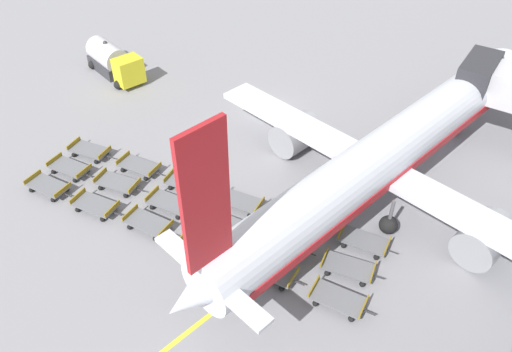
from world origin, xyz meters
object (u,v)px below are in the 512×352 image
at_px(baggage_dolly_row_mid_a_col_f, 348,267).
at_px(baggage_dolly_row_mid_b_col_a, 90,151).
at_px(baggage_dolly_row_near_col_c, 148,223).
at_px(baggage_dolly_row_mid_a_col_c, 170,203).
at_px(baggage_dolly_row_mid_b_col_c, 187,183).
at_px(baggage_dolly_row_mid_b_col_f, 364,241).
at_px(fuel_tanker_primary, 113,61).
at_px(baggage_dolly_row_mid_a_col_a, 70,168).
at_px(airplane, 386,156).
at_px(baggage_dolly_row_mid_b_col_e, 297,219).
at_px(baggage_dolly_row_near_col_a, 48,186).
at_px(baggage_dolly_row_mid_a_col_e, 283,243).
at_px(baggage_dolly_row_mid_a_col_d, 221,223).
at_px(baggage_dolly_row_mid_b_col_b, 139,166).
at_px(baggage_dolly_row_near_col_f, 338,299).
at_px(baggage_dolly_row_mid_a_col_b, 118,183).
at_px(baggage_dolly_row_near_col_d, 204,246).
at_px(baggage_dolly_row_near_col_e, 271,270).
at_px(baggage_dolly_row_near_col_b, 95,205).
at_px(baggage_dolly_row_mid_b_col_d, 240,202).

bearing_deg(baggage_dolly_row_mid_a_col_f, baggage_dolly_row_mid_b_col_a, -174.40).
bearing_deg(baggage_dolly_row_near_col_c, baggage_dolly_row_mid_a_col_c, 96.59).
xyz_separation_m(baggage_dolly_row_near_col_c, baggage_dolly_row_mid_b_col_c, (-0.80, 4.62, 0.00)).
xyz_separation_m(baggage_dolly_row_mid_a_col_f, baggage_dolly_row_mid_b_col_f, (-0.28, 2.52, 0.00)).
bearing_deg(fuel_tanker_primary, baggage_dolly_row_mid_a_col_a, -52.18).
distance_m(airplane, baggage_dolly_row_mid_b_col_c, 14.34).
distance_m(baggage_dolly_row_mid_a_col_c, baggage_dolly_row_mid_b_col_e, 8.97).
distance_m(baggage_dolly_row_near_col_a, baggage_dolly_row_mid_b_col_a, 4.74).
bearing_deg(baggage_dolly_row_mid_a_col_e, baggage_dolly_row_mid_b_col_c, 176.56).
height_order(baggage_dolly_row_mid_a_col_d, baggage_dolly_row_mid_b_col_b, same).
bearing_deg(fuel_tanker_primary, baggage_dolly_row_mid_b_col_b, -33.45).
bearing_deg(baggage_dolly_row_mid_b_col_e, baggage_dolly_row_mid_b_col_b, -168.13).
bearing_deg(baggage_dolly_row_mid_a_col_c, baggage_dolly_row_mid_b_col_c, 102.91).
bearing_deg(airplane, baggage_dolly_row_mid_a_col_f, -76.34).
height_order(baggage_dolly_row_near_col_f, baggage_dolly_row_mid_b_col_f, same).
relative_size(baggage_dolly_row_near_col_a, baggage_dolly_row_mid_a_col_b, 1.00).
height_order(fuel_tanker_primary, baggage_dolly_row_mid_b_col_c, fuel_tanker_primary).
bearing_deg(baggage_dolly_row_near_col_c, baggage_dolly_row_mid_b_col_c, 99.78).
bearing_deg(baggage_dolly_row_mid_b_col_f, fuel_tanker_primary, 170.08).
bearing_deg(baggage_dolly_row_mid_b_col_b, baggage_dolly_row_mid_b_col_e, 11.87).
distance_m(baggage_dolly_row_mid_a_col_d, baggage_dolly_row_mid_b_col_a, 13.62).
distance_m(baggage_dolly_row_near_col_d, baggage_dolly_row_near_col_e, 4.68).
distance_m(baggage_dolly_row_near_col_f, baggage_dolly_row_mid_b_col_e, 6.87).
bearing_deg(baggage_dolly_row_mid_b_col_f, baggage_dolly_row_mid_b_col_c, -167.87).
bearing_deg(baggage_dolly_row_mid_b_col_c, baggage_dolly_row_mid_a_col_e, -3.44).
bearing_deg(baggage_dolly_row_mid_a_col_f, baggage_dolly_row_near_col_b, -160.46).
bearing_deg(fuel_tanker_primary, baggage_dolly_row_near_col_e, -21.72).
relative_size(baggage_dolly_row_near_col_b, baggage_dolly_row_mid_a_col_b, 1.00).
xyz_separation_m(baggage_dolly_row_near_col_e, baggage_dolly_row_mid_b_col_d, (-5.38, 3.62, 0.00)).
relative_size(baggage_dolly_row_mid_a_col_c, baggage_dolly_row_mid_a_col_d, 1.00).
bearing_deg(baggage_dolly_row_near_col_f, baggage_dolly_row_mid_a_col_a, -174.68).
distance_m(baggage_dolly_row_mid_b_col_b, baggage_dolly_row_mid_b_col_c, 4.39).
relative_size(baggage_dolly_row_mid_b_col_e, baggage_dolly_row_mid_b_col_f, 1.00).
height_order(baggage_dolly_row_near_col_a, baggage_dolly_row_near_col_b, same).
bearing_deg(airplane, baggage_dolly_row_near_col_f, -75.64).
bearing_deg(baggage_dolly_row_near_col_b, baggage_dolly_row_mid_b_col_a, 145.51).
height_order(baggage_dolly_row_near_col_e, baggage_dolly_row_mid_a_col_d, same).
bearing_deg(baggage_dolly_row_near_col_e, baggage_dolly_row_mid_b_col_e, 104.91).
distance_m(baggage_dolly_row_mid_a_col_c, baggage_dolly_row_mid_b_col_d, 4.92).
distance_m(baggage_dolly_row_near_col_c, baggage_dolly_row_mid_b_col_c, 4.69).
bearing_deg(baggage_dolly_row_near_col_f, baggage_dolly_row_mid_b_col_c, 171.37).
bearing_deg(baggage_dolly_row_mid_a_col_e, baggage_dolly_row_near_col_e, -73.23).
bearing_deg(baggage_dolly_row_near_col_a, baggage_dolly_row_mid_b_col_c, 39.81).
height_order(baggage_dolly_row_mid_a_col_a, baggage_dolly_row_mid_a_col_b, same).
bearing_deg(baggage_dolly_row_mid_a_col_a, baggage_dolly_row_mid_b_col_e, 19.87).
bearing_deg(baggage_dolly_row_mid_a_col_b, airplane, 36.10).
xyz_separation_m(fuel_tanker_primary, baggage_dolly_row_mid_a_col_a, (9.68, -12.46, -0.88)).
relative_size(airplane, baggage_dolly_row_near_col_d, 9.59).
distance_m(baggage_dolly_row_near_col_a, baggage_dolly_row_mid_b_col_b, 6.66).
bearing_deg(baggage_dolly_row_mid_b_col_f, baggage_dolly_row_mid_b_col_a, -167.93).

